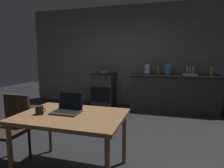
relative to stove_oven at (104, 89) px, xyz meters
name	(u,v)px	position (x,y,z in m)	size (l,w,h in m)	color
ground_plane	(90,142)	(0.54, -2.31, -0.46)	(12.00, 12.00, 0.00)	black
back_wall	(136,56)	(0.84, 0.35, 0.92)	(6.40, 0.10, 2.77)	#575650
kitchen_counter	(173,93)	(1.86, 0.00, 0.00)	(2.16, 0.64, 0.92)	#282623
stove_oven	(104,89)	(0.00, 0.00, 0.00)	(0.60, 0.62, 0.92)	#2D2D30
dining_table	(72,120)	(0.64, -3.09, 0.18)	(1.20, 0.84, 0.71)	brown
chair	(12,125)	(-0.21, -3.09, 0.04)	(0.40, 0.40, 0.87)	#2D2116
laptop	(67,109)	(0.56, -3.03, 0.30)	(0.32, 0.26, 0.23)	#232326
electric_kettle	(148,69)	(1.20, 0.00, 0.58)	(0.18, 0.16, 0.26)	black
bottle	(212,70)	(2.70, -0.05, 0.59)	(0.08, 0.08, 0.27)	#8C601E
frying_pan	(103,72)	(-0.01, -0.03, 0.48)	(0.27, 0.44, 0.05)	gray
coffee_mug	(40,110)	(0.29, -3.19, 0.30)	(0.13, 0.09, 0.10)	black
cereal_box	(168,69)	(1.70, 0.02, 0.60)	(0.13, 0.05, 0.27)	#3372B2
dish_rack	(190,73)	(2.23, 0.00, 0.51)	(0.34, 0.26, 0.21)	silver
bottle_b	(158,69)	(1.47, 0.08, 0.59)	(0.08, 0.08, 0.27)	#8C601E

